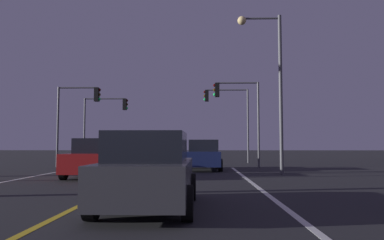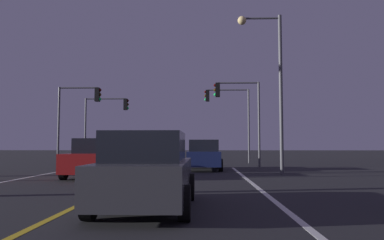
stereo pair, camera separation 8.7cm
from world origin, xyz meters
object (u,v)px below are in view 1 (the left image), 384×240
(car_ahead_far, at_px, (203,155))
(street_lamp_right_far, at_px, (270,72))
(car_lead_same_lane, at_px, (149,172))
(traffic_light_near_right, at_px, (237,104))
(traffic_light_far_right, at_px, (227,108))
(traffic_light_far_left, at_px, (106,114))
(traffic_light_near_left, at_px, (79,107))
(car_oncoming, at_px, (96,158))

(car_ahead_far, height_order, street_lamp_right_far, street_lamp_right_far)
(car_lead_same_lane, relative_size, traffic_light_near_right, 0.79)
(traffic_light_far_right, relative_size, traffic_light_far_left, 1.13)
(traffic_light_far_left, xyz_separation_m, street_lamp_right_far, (11.03, -10.92, 1.19))
(car_ahead_far, xyz_separation_m, traffic_light_near_left, (-8.07, 2.53, 3.02))
(car_lead_same_lane, height_order, traffic_light_near_right, traffic_light_near_right)
(car_oncoming, distance_m, street_lamp_right_far, 9.37)
(car_ahead_far, relative_size, street_lamp_right_far, 0.54)
(car_lead_same_lane, distance_m, traffic_light_far_right, 21.68)
(traffic_light_near_right, relative_size, traffic_light_far_right, 0.94)
(car_oncoming, distance_m, traffic_light_far_right, 14.94)
(car_oncoming, xyz_separation_m, traffic_light_near_left, (-3.26, 7.40, 3.02))
(car_ahead_far, distance_m, street_lamp_right_far, 6.10)
(car_lead_same_lane, xyz_separation_m, traffic_light_far_left, (-6.45, 21.17, 3.02))
(car_oncoming, xyz_separation_m, street_lamp_right_far, (8.13, 1.97, 4.21))
(car_oncoming, xyz_separation_m, traffic_light_near_right, (6.96, 7.40, 3.21))
(car_lead_same_lane, bearing_deg, traffic_light_far_right, -8.45)
(car_lead_same_lane, xyz_separation_m, street_lamp_right_far, (4.58, 10.24, 4.21))
(traffic_light_near_left, bearing_deg, car_oncoming, -66.19)
(traffic_light_near_left, height_order, traffic_light_far_right, traffic_light_far_right)
(traffic_light_far_left, relative_size, street_lamp_right_far, 0.65)
(car_lead_same_lane, height_order, traffic_light_near_left, traffic_light_near_left)
(car_ahead_far, distance_m, traffic_light_far_left, 11.53)
(traffic_light_far_left, bearing_deg, car_ahead_far, -46.21)
(car_oncoming, relative_size, traffic_light_near_right, 0.79)
(traffic_light_far_right, xyz_separation_m, street_lamp_right_far, (1.44, -10.92, 0.73))
(traffic_light_near_left, relative_size, street_lamp_right_far, 0.65)
(traffic_light_near_left, distance_m, traffic_light_far_right, 11.39)
(car_ahead_far, bearing_deg, car_lead_same_lane, 174.55)
(traffic_light_near_right, xyz_separation_m, traffic_light_near_left, (-10.22, -0.00, -0.19))
(traffic_light_far_left, bearing_deg, car_lead_same_lane, -73.06)
(car_oncoming, distance_m, traffic_light_far_left, 13.56)
(car_lead_same_lane, distance_m, traffic_light_near_left, 17.35)
(car_oncoming, height_order, traffic_light_far_left, traffic_light_far_left)
(street_lamp_right_far, bearing_deg, traffic_light_near_left, -25.46)
(car_lead_same_lane, bearing_deg, street_lamp_right_far, -24.09)
(traffic_light_near_left, bearing_deg, street_lamp_right_far, -25.46)
(car_ahead_far, xyz_separation_m, street_lamp_right_far, (3.33, -2.89, 4.21))
(car_ahead_far, bearing_deg, traffic_light_far_right, -13.24)
(car_ahead_far, xyz_separation_m, traffic_light_far_right, (1.89, 8.03, 3.48))
(traffic_light_far_right, bearing_deg, car_lead_same_lane, 81.55)
(car_lead_same_lane, relative_size, street_lamp_right_far, 0.54)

